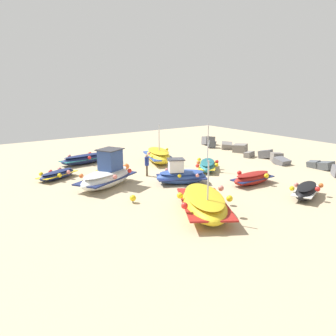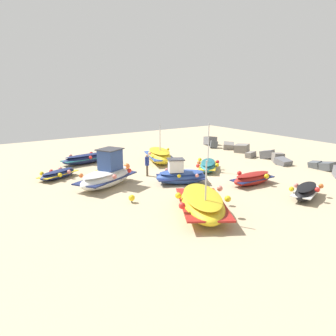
{
  "view_description": "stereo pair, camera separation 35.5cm",
  "coord_description": "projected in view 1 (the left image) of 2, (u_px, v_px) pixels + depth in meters",
  "views": [
    {
      "loc": [
        20.1,
        -15.85,
        6.9
      ],
      "look_at": [
        0.28,
        -1.75,
        0.9
      ],
      "focal_mm": 37.25,
      "sensor_mm": 36.0,
      "label": 1
    },
    {
      "loc": [
        20.3,
        -15.55,
        6.9
      ],
      "look_at": [
        0.28,
        -1.75,
        0.9
      ],
      "focal_mm": 37.25,
      "sensor_mm": 36.0,
      "label": 2
    }
  ],
  "objects": [
    {
      "name": "fishing_boat_3",
      "position": [
        181.0,
        175.0,
        24.31
      ],
      "size": [
        2.93,
        3.84,
        1.83
      ],
      "rotation": [
        0.0,
        0.0,
        4.25
      ],
      "color": "#2D4C9E",
      "rests_on": "ground_plane"
    },
    {
      "name": "fishing_boat_7",
      "position": [
        207.0,
        165.0,
        28.01
      ],
      "size": [
        3.36,
        3.31,
        3.82
      ],
      "rotation": [
        0.0,
        0.0,
        2.37
      ],
      "color": "#1E6670",
      "rests_on": "ground_plane"
    },
    {
      "name": "fishing_boat_6",
      "position": [
        57.0,
        174.0,
        25.52
      ],
      "size": [
        2.39,
        3.34,
        0.69
      ],
      "rotation": [
        0.0,
        0.0,
        2.0
      ],
      "color": "navy",
      "rests_on": "ground_plane"
    },
    {
      "name": "fishing_boat_2",
      "position": [
        107.0,
        175.0,
        23.55
      ],
      "size": [
        3.78,
        5.04,
        2.56
      ],
      "rotation": [
        0.0,
        0.0,
        2.02
      ],
      "color": "white",
      "rests_on": "ground_plane"
    },
    {
      "name": "fishing_boat_8",
      "position": [
        306.0,
        191.0,
        21.31
      ],
      "size": [
        2.19,
        3.3,
        0.9
      ],
      "rotation": [
        0.0,
        0.0,
        5.09
      ],
      "color": "black",
      "rests_on": "ground_plane"
    },
    {
      "name": "mooring_buoy_0",
      "position": [
        133.0,
        198.0,
        20.44
      ],
      "size": [
        0.38,
        0.38,
        0.48
      ],
      "color": "#3F3F42",
      "rests_on": "ground_plane"
    },
    {
      "name": "ground_plane",
      "position": [
        185.0,
        176.0,
        26.47
      ],
      "size": [
        45.6,
        45.6,
        0.0
      ],
      "primitive_type": "plane",
      "color": "tan"
    },
    {
      "name": "fishing_boat_0",
      "position": [
        204.0,
        203.0,
        18.67
      ],
      "size": [
        5.83,
        4.69,
        3.16
      ],
      "rotation": [
        0.0,
        0.0,
        2.61
      ],
      "color": "gold",
      "rests_on": "ground_plane"
    },
    {
      "name": "fishing_boat_1",
      "position": [
        85.0,
        159.0,
        30.23
      ],
      "size": [
        2.1,
        4.5,
        0.89
      ],
      "rotation": [
        0.0,
        0.0,
        1.71
      ],
      "color": "navy",
      "rests_on": "ground_plane"
    },
    {
      "name": "breakwater_rocks",
      "position": [
        265.0,
        154.0,
        32.41
      ],
      "size": [
        18.55,
        2.79,
        1.23
      ],
      "color": "slate",
      "rests_on": "ground_plane"
    },
    {
      "name": "fishing_boat_4",
      "position": [
        158.0,
        156.0,
        30.64
      ],
      "size": [
        4.73,
        3.18,
        3.46
      ],
      "rotation": [
        0.0,
        0.0,
        2.8
      ],
      "color": "gold",
      "rests_on": "ground_plane"
    },
    {
      "name": "mooring_buoy_1",
      "position": [
        126.0,
        167.0,
        27.82
      ],
      "size": [
        0.49,
        0.49,
        0.6
      ],
      "color": "#3F3F42",
      "rests_on": "ground_plane"
    },
    {
      "name": "fishing_boat_5",
      "position": [
        253.0,
        178.0,
        24.12
      ],
      "size": [
        1.72,
        3.41,
        0.92
      ],
      "rotation": [
        0.0,
        0.0,
        4.71
      ],
      "color": "maroon",
      "rests_on": "ground_plane"
    },
    {
      "name": "person_walking",
      "position": [
        147.0,
        164.0,
        26.14
      ],
      "size": [
        0.32,
        0.32,
        1.67
      ],
      "rotation": [
        0.0,
        0.0,
        0.89
      ],
      "color": "brown",
      "rests_on": "ground_plane"
    }
  ]
}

